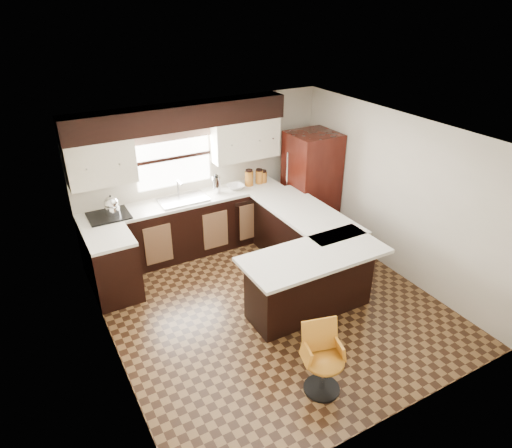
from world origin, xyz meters
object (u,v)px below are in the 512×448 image
peninsula_long (301,241)px  refrigerator (311,184)px  peninsula_return (310,282)px  bar_chair (324,361)px

peninsula_long → refrigerator: 1.29m
refrigerator → peninsula_long: bearing=-131.2°
peninsula_long → refrigerator: size_ratio=1.08×
peninsula_return → refrigerator: 2.34m
refrigerator → bar_chair: 3.71m
peninsula_long → refrigerator: (0.79, 0.90, 0.45)m
peninsula_return → bar_chair: bearing=-118.9°
peninsula_long → bar_chair: peninsula_long is taller
peninsula_long → peninsula_return: bearing=-118.3°
refrigerator → bar_chair: (-1.99, -3.09, -0.50)m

